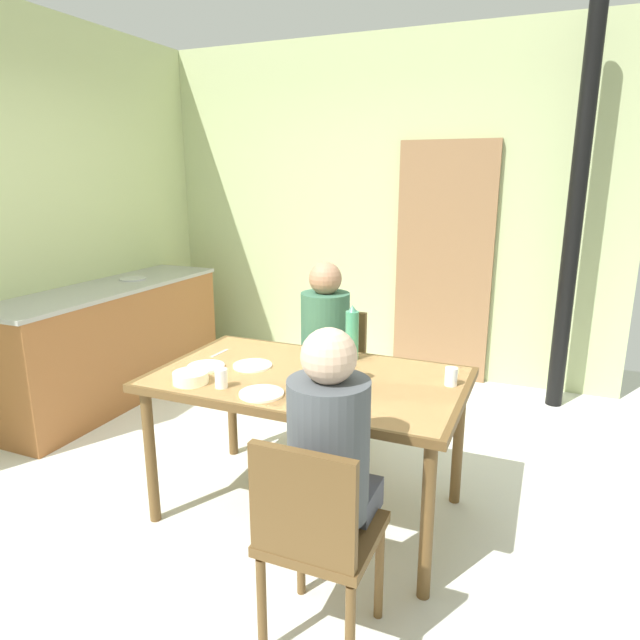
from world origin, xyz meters
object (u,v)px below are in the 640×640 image
object	(u,v)px
chair_near_diner	(315,533)
water_bottle_green_near	(340,359)
chair_far_diner	(332,369)
dining_table	(308,389)
water_bottle_green_far	(352,334)
person_near_diner	(330,443)
kitchen_counter	(111,342)
person_far_diner	(324,333)
serving_bowl_center	(191,377)

from	to	relation	value
chair_near_diner	water_bottle_green_near	world-z (taller)	water_bottle_green_near
chair_far_diner	dining_table	bearing A→B (deg)	103.22
chair_near_diner	water_bottle_green_far	xyz separation A→B (m)	(-0.27, 1.13, 0.40)
dining_table	person_near_diner	distance (m)	0.78
kitchen_counter	water_bottle_green_far	xyz separation A→B (m)	(2.19, -0.51, 0.45)
kitchen_counter	chair_far_diner	bearing A→B (deg)	-1.08
water_bottle_green_near	water_bottle_green_far	xyz separation A→B (m)	(-0.07, 0.37, 0.02)
person_near_diner	person_far_diner	bearing A→B (deg)	113.16
person_far_diner	water_bottle_green_near	xyz separation A→B (m)	(0.38, -0.72, 0.10)
kitchen_counter	chair_near_diner	size ratio (longest dim) A/B	2.36
water_bottle_green_near	serving_bowl_center	world-z (taller)	water_bottle_green_near
kitchen_counter	dining_table	bearing A→B (deg)	-22.09
person_near_diner	chair_near_diner	bearing A→B (deg)	-90.00
chair_near_diner	chair_far_diner	xyz separation A→B (m)	(-0.57, 1.61, 0.00)
dining_table	person_near_diner	xyz separation A→B (m)	(0.38, -0.67, 0.09)
dining_table	chair_near_diner	bearing A→B (deg)	-64.54
kitchen_counter	dining_table	world-z (taller)	kitchen_counter
chair_near_diner	chair_far_diner	bearing A→B (deg)	109.57
kitchen_counter	water_bottle_green_far	size ratio (longest dim) A/B	6.83
person_far_diner	serving_bowl_center	distance (m)	1.02
person_near_diner	serving_bowl_center	bearing A→B (deg)	157.28
person_near_diner	water_bottle_green_far	xyz separation A→B (m)	(-0.27, 1.00, 0.12)
dining_table	person_near_diner	bearing A→B (deg)	-60.19
chair_far_diner	serving_bowl_center	distance (m)	1.19
chair_far_diner	serving_bowl_center	bearing A→B (deg)	75.38
dining_table	serving_bowl_center	distance (m)	0.58
dining_table	person_far_diner	xyz separation A→B (m)	(-0.19, 0.67, 0.09)
water_bottle_green_far	serving_bowl_center	bearing A→B (deg)	-132.91
chair_far_diner	person_far_diner	xyz separation A→B (m)	(-0.00, -0.14, 0.28)
person_far_diner	water_bottle_green_far	size ratio (longest dim) A/B	2.57
dining_table	person_far_diner	world-z (taller)	person_far_diner
dining_table	water_bottle_green_near	bearing A→B (deg)	-13.93
dining_table	chair_near_diner	world-z (taller)	chair_near_diner
chair_far_diner	person_far_diner	world-z (taller)	person_far_diner
person_far_diner	serving_bowl_center	bearing A→B (deg)	73.44
chair_near_diner	water_bottle_green_far	distance (m)	1.23
dining_table	serving_bowl_center	bearing A→B (deg)	-147.30
dining_table	water_bottle_green_near	world-z (taller)	water_bottle_green_near
dining_table	person_far_diner	bearing A→B (deg)	105.79
chair_far_diner	person_near_diner	bearing A→B (deg)	111.22
water_bottle_green_near	person_near_diner	bearing A→B (deg)	-72.38
dining_table	person_near_diner	size ratio (longest dim) A/B	1.99
chair_far_diner	kitchen_counter	bearing A→B (deg)	-1.08
serving_bowl_center	kitchen_counter	bearing A→B (deg)	144.20
person_near_diner	water_bottle_green_far	size ratio (longest dim) A/B	2.57
chair_far_diner	person_far_diner	distance (m)	0.31
water_bottle_green_far	kitchen_counter	bearing A→B (deg)	166.78
dining_table	water_bottle_green_far	xyz separation A→B (m)	(0.11, 0.33, 0.21)
person_far_diner	water_bottle_green_far	distance (m)	0.47
chair_far_diner	person_near_diner	world-z (taller)	person_near_diner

